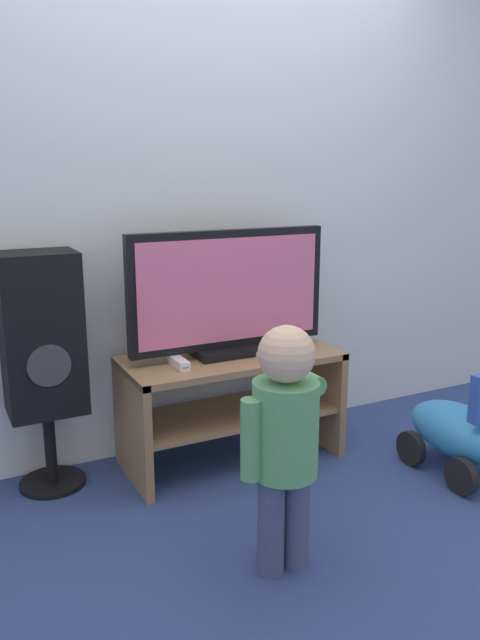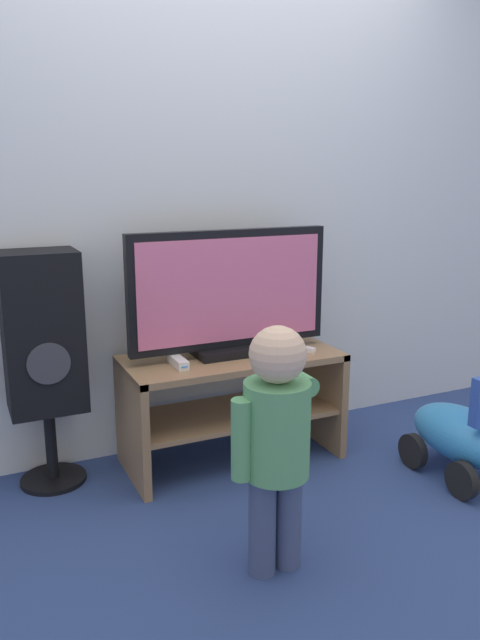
% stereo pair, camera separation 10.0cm
% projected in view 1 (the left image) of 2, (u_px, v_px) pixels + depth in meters
% --- Properties ---
extents(ground_plane, '(16.00, 16.00, 0.00)m').
position_uv_depth(ground_plane, '(254.00, 479.00, 2.82)').
color(ground_plane, navy).
extents(wall_back, '(10.00, 0.06, 2.60)m').
position_uv_depth(wall_back, '(202.00, 183.00, 2.99)').
color(wall_back, silver).
rests_on(wall_back, ground_plane).
extents(tv_stand, '(1.01, 0.46, 0.52)m').
position_uv_depth(tv_stand, '(231.00, 392.00, 2.94)').
color(tv_stand, '#93704C').
rests_on(tv_stand, ground_plane).
extents(television, '(0.96, 0.20, 0.58)m').
position_uv_depth(television, '(229.00, 294.00, 2.85)').
color(television, black).
rests_on(television, tv_stand).
extents(game_console, '(0.05, 0.18, 0.04)m').
position_uv_depth(game_console, '(178.00, 362.00, 2.74)').
color(game_console, white).
rests_on(game_console, tv_stand).
extents(remote_primary, '(0.09, 0.13, 0.03)m').
position_uv_depth(remote_primary, '(301.00, 348.00, 2.99)').
color(remote_primary, white).
rests_on(remote_primary, tv_stand).
extents(remote_secondary, '(0.06, 0.13, 0.03)m').
position_uv_depth(remote_secondary, '(266.00, 357.00, 2.84)').
color(remote_secondary, white).
rests_on(remote_secondary, tv_stand).
extents(child, '(0.33, 0.49, 0.88)m').
position_uv_depth(child, '(284.00, 429.00, 2.09)').
color(child, '#3F4C72').
rests_on(child, ground_plane).
extents(speaker_tower, '(0.32, 0.29, 1.04)m').
position_uv_depth(speaker_tower, '(42.00, 340.00, 2.62)').
color(speaker_tower, black).
rests_on(speaker_tower, ground_plane).
extents(ride_on_toy, '(0.34, 0.57, 0.53)m').
position_uv_depth(ride_on_toy, '(462.00, 432.00, 2.84)').
color(ride_on_toy, '#338CD1').
rests_on(ride_on_toy, ground_plane).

